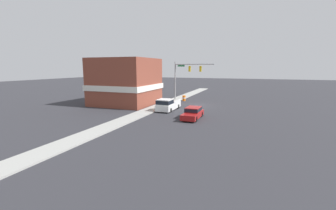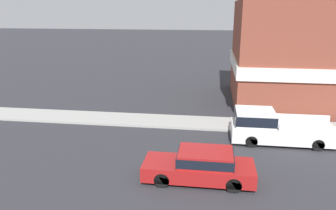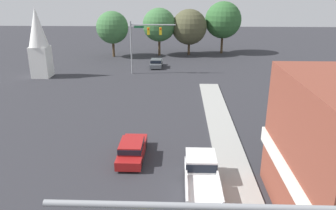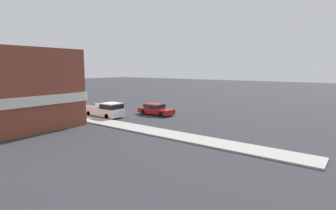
{
  "view_description": "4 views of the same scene",
  "coord_description": "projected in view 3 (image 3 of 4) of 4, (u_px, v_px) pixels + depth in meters",
  "views": [
    {
      "loc": [
        -8.67,
        36.85,
        6.3
      ],
      "look_at": [
        0.28,
        13.8,
        2.18
      ],
      "focal_mm": 24.0,
      "sensor_mm": 36.0,
      "label": 1
    },
    {
      "loc": [
        -14.57,
        9.7,
        7.29
      ],
      "look_at": [
        1.33,
        11.94,
        2.51
      ],
      "focal_mm": 35.0,
      "sensor_mm": 36.0,
      "label": 2
    },
    {
      "loc": [
        1.82,
        -11.57,
        11.98
      ],
      "look_at": [
        0.87,
        15.07,
        2.46
      ],
      "focal_mm": 35.0,
      "sensor_mm": 36.0,
      "label": 3
    },
    {
      "loc": [
        24.07,
        31.48,
        5.97
      ],
      "look_at": [
        1.07,
        14.14,
        1.91
      ],
      "focal_mm": 28.0,
      "sensor_mm": 36.0,
      "label": 4
    }
  ],
  "objects": [
    {
      "name": "backdrop_tree_left_far",
      "position": [
        112.0,
        27.0,
        59.03
      ],
      "size": [
        5.78,
        5.78,
        8.23
      ],
      "color": "#4C3823",
      "rests_on": "ground"
    },
    {
      "name": "far_signal_assembly",
      "position": [
        144.0,
        37.0,
        46.87
      ],
      "size": [
        6.53,
        0.49,
        7.61
      ],
      "color": "gray",
      "rests_on": "ground"
    },
    {
      "name": "backdrop_tree_left_mid",
      "position": [
        159.0,
        25.0,
        60.23
      ],
      "size": [
        6.1,
        6.1,
        8.7
      ],
      "color": "#4C3823",
      "rests_on": "ground"
    },
    {
      "name": "backdrop_tree_right_mid",
      "position": [
        223.0,
        20.0,
        62.06
      ],
      "size": [
        6.88,
        6.88,
        9.76
      ],
      "color": "#4C3823",
      "rests_on": "ground"
    },
    {
      "name": "backdrop_tree_center",
      "position": [
        189.0,
        27.0,
        60.83
      ],
      "size": [
        6.53,
        6.53,
        8.47
      ],
      "color": "#4C3823",
      "rests_on": "ground"
    },
    {
      "name": "car_lead",
      "position": [
        132.0,
        149.0,
        24.26
      ],
      "size": [
        1.8,
        4.81,
        1.41
      ],
      "color": "black",
      "rests_on": "ground"
    },
    {
      "name": "pickup_truck_parked",
      "position": [
        201.0,
        176.0,
        20.5
      ],
      "size": [
        2.04,
        5.55,
        1.82
      ],
      "color": "black",
      "rests_on": "ground"
    },
    {
      "name": "car_distant",
      "position": [
        156.0,
        63.0,
        52.44
      ],
      "size": [
        1.83,
        4.27,
        1.36
      ],
      "color": "black",
      "rests_on": "ground"
    },
    {
      "name": "church_steeple",
      "position": [
        39.0,
        41.0,
        45.33
      ],
      "size": [
        2.71,
        2.71,
        9.62
      ],
      "color": "white",
      "rests_on": "ground"
    }
  ]
}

